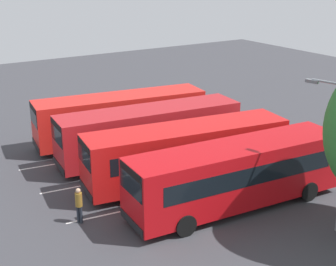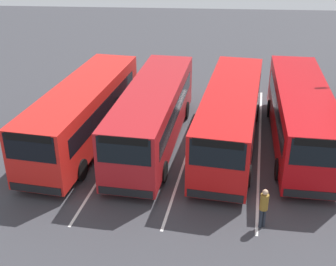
# 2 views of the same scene
# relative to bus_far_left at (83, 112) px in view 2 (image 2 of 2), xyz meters

# --- Properties ---
(ground_plane) EXTENTS (72.20, 72.20, 0.00)m
(ground_plane) POSITION_rel_bus_far_left_xyz_m (-0.43, 5.53, -1.73)
(ground_plane) COLOR #38383D
(bus_far_left) EXTENTS (11.21, 4.06, 3.13)m
(bus_far_left) POSITION_rel_bus_far_left_xyz_m (0.00, 0.00, 0.00)
(bus_far_left) COLOR red
(bus_far_left) RESTS_ON ground
(bus_center_left) EXTENTS (11.17, 3.65, 3.13)m
(bus_center_left) POSITION_rel_bus_far_left_xyz_m (-0.06, 3.56, 0.00)
(bus_center_left) COLOR #AD191E
(bus_center_left) RESTS_ON ground
(bus_center_right) EXTENTS (11.21, 4.12, 3.13)m
(bus_center_right) POSITION_rel_bus_far_left_xyz_m (-0.03, 7.46, 0.00)
(bus_center_right) COLOR red
(bus_center_right) RESTS_ON ground
(bus_far_right) EXTENTS (11.12, 3.31, 3.13)m
(bus_far_right) POSITION_rel_bus_far_left_xyz_m (-0.46, 11.00, 0.00)
(bus_far_right) COLOR #B70C11
(bus_far_right) RESTS_ON ground
(pedestrian) EXTENTS (0.44, 0.44, 1.70)m
(pedestrian) POSITION_rel_bus_far_left_xyz_m (6.46, 8.43, -0.73)
(pedestrian) COLOR #232833
(pedestrian) RESTS_ON ground
(lane_stripe_outer_left) EXTENTS (14.96, 1.97, 0.01)m
(lane_stripe_outer_left) POSITION_rel_bus_far_left_xyz_m (-0.43, 1.96, -1.72)
(lane_stripe_outer_left) COLOR silver
(lane_stripe_outer_left) RESTS_ON ground
(lane_stripe_inner_left) EXTENTS (14.96, 1.97, 0.01)m
(lane_stripe_inner_left) POSITION_rel_bus_far_left_xyz_m (-0.43, 5.53, -1.72)
(lane_stripe_inner_left) COLOR silver
(lane_stripe_inner_left) RESTS_ON ground
(lane_stripe_inner_right) EXTENTS (14.96, 1.97, 0.01)m
(lane_stripe_inner_right) POSITION_rel_bus_far_left_xyz_m (-0.43, 9.11, -1.72)
(lane_stripe_inner_right) COLOR silver
(lane_stripe_inner_right) RESTS_ON ground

